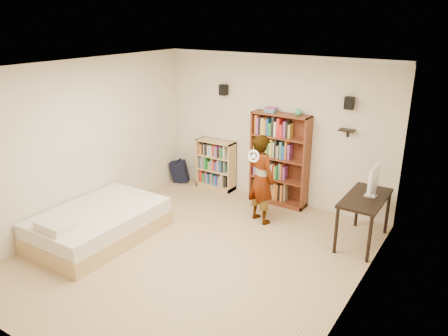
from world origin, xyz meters
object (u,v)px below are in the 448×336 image
Objects in this scene: computer_desk at (363,220)px; low_bookshelf at (216,165)px; daybed at (98,221)px; person at (261,179)px; tall_bookshelf at (279,160)px.

low_bookshelf is at bearing 167.82° from computer_desk.
daybed is 2.69m from person.
computer_desk is 1.72m from person.
computer_desk is at bearing -154.00° from person.
tall_bookshelf is at bearing 159.06° from computer_desk.
person is at bearing -174.13° from computer_desk.
tall_bookshelf is 0.85m from person.
person is at bearing 46.01° from daybed.
person reaches higher than daybed.
low_bookshelf is 2.79m from daybed.
computer_desk reaches higher than daybed.
daybed is at bearing -149.38° from computer_desk.
low_bookshelf reaches higher than daybed.
computer_desk is (3.15, -0.68, -0.11)m from low_bookshelf.
tall_bookshelf is at bearing 57.35° from daybed.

